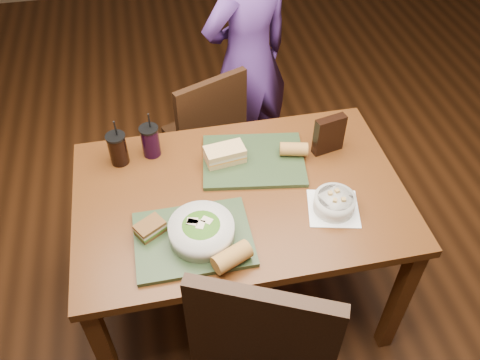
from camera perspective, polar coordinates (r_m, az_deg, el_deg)
name	(u,v)px	position (r m, az deg, el deg)	size (l,w,h in m)	color
ground	(240,295)	(2.61, 0.00, -12.74)	(6.00, 6.00, 0.00)	#381C0B
dining_table	(240,208)	(2.07, 0.00, -3.11)	(1.30, 0.85, 0.75)	#542B10
chair_far	(211,134)	(2.67, -3.32, 5.23)	(0.50, 0.51, 0.88)	black
diner	(248,59)	(2.77, 0.87, 13.41)	(0.54, 0.36, 1.49)	#4F2B77
tray_near	(193,239)	(1.85, -5.27, -6.61)	(0.42, 0.32, 0.02)	#26371D
tray_far	(254,160)	(2.13, 1.53, 2.23)	(0.42, 0.32, 0.02)	#26371D
salad_bowl	(202,230)	(1.81, -4.34, -5.64)	(0.23, 0.23, 0.08)	silver
soup_bowl	(334,203)	(1.95, 10.55, -2.52)	(0.23, 0.23, 0.08)	white
sandwich_near	(150,228)	(1.86, -10.06, -5.35)	(0.12, 0.11, 0.05)	#593819
sandwich_far	(225,154)	(2.09, -1.71, 2.91)	(0.17, 0.11, 0.06)	tan
baguette_near	(232,257)	(1.74, -0.91, -8.64)	(0.07, 0.07, 0.13)	#AD7533
baguette_far	(294,149)	(2.13, 6.05, 3.46)	(0.06, 0.06, 0.12)	#AD7533
cup_cola	(118,149)	(2.14, -13.55, 3.43)	(0.08, 0.08, 0.22)	black
cup_berry	(150,141)	(2.15, -10.03, 4.35)	(0.08, 0.08, 0.22)	black
chip_bag	(329,135)	(2.16, 9.96, 5.04)	(0.13, 0.04, 0.17)	black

